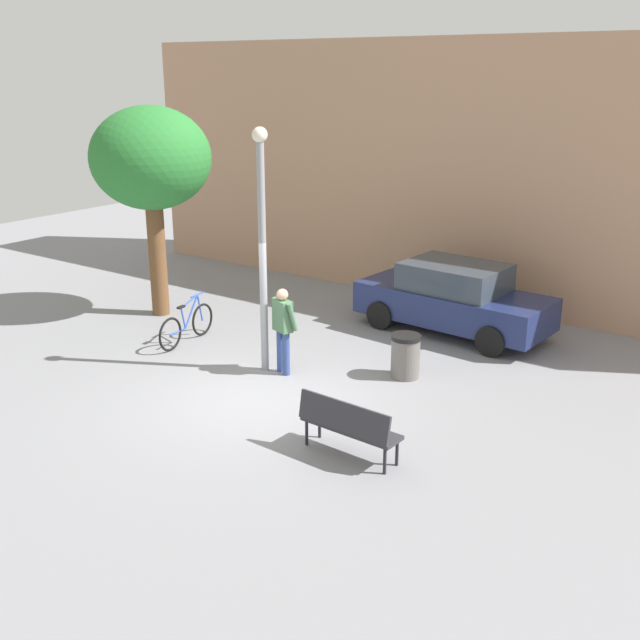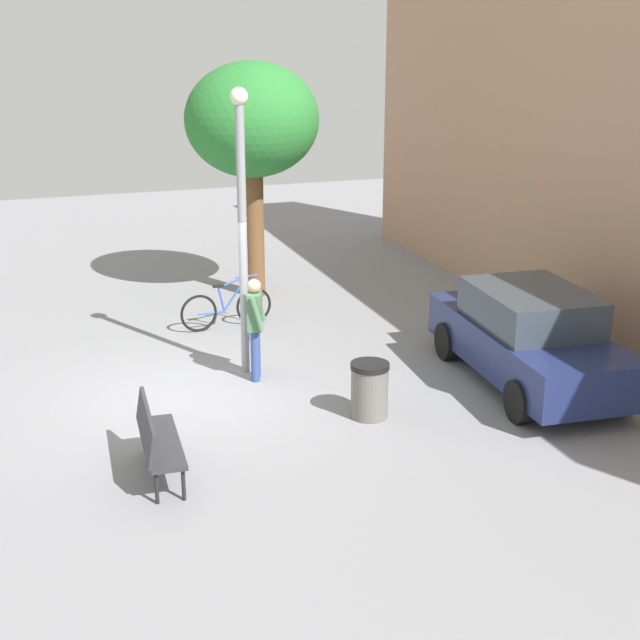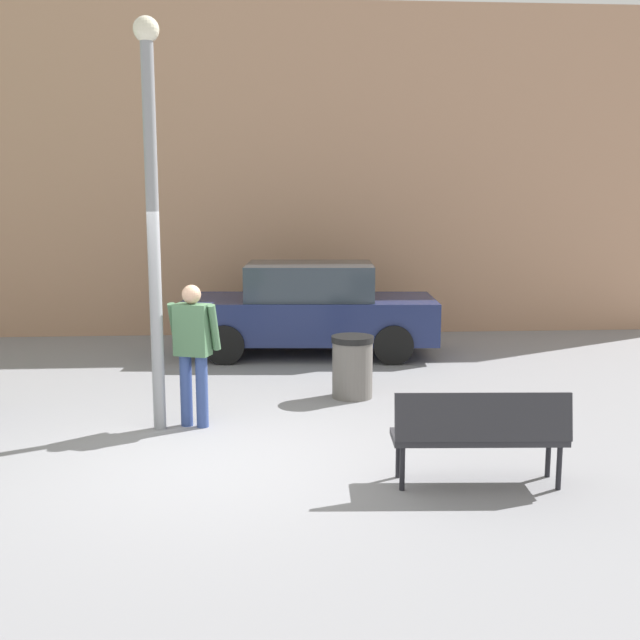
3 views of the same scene
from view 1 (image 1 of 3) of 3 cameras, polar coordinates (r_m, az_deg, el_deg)
The scene contains 9 objects.
ground_plane at distance 13.55m, azimuth -4.73°, elevation -5.82°, with size 36.00×36.00×0.00m, color gray.
building_facade at distance 19.48m, azimuth 10.81°, elevation 10.90°, with size 18.66×2.00×6.24m, color tan.
lamppost at distance 14.00m, azimuth -4.35°, elevation 6.24°, with size 0.28×0.28×4.57m.
person_by_lamppost at distance 14.25m, azimuth -2.79°, elevation -0.38°, with size 0.63×0.42×1.67m.
park_bench at distance 11.34m, azimuth 2.08°, elevation -7.76°, with size 1.62×0.56×0.92m.
plaza_tree at distance 17.69m, azimuth -12.54°, elevation 11.57°, with size 2.69×2.69×4.78m.
bicycle_blue at distance 16.28m, azimuth -9.93°, elevation -0.39°, with size 0.28×1.80×0.97m.
parked_car_navy at distance 16.82m, azimuth 9.97°, elevation 1.61°, with size 4.31×2.05×1.55m.
trash_bin at distance 14.33m, azimuth 6.41°, elevation -2.69°, with size 0.57×0.57×0.83m.
Camera 1 is at (8.01, -9.44, 5.53)m, focal length 42.75 mm.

